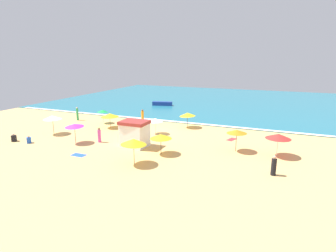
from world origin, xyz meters
TOP-DOWN VIEW (x-y plane):
  - ground_plane at (0.00, 0.00)m, footprint 60.00×60.00m
  - ocean_water at (0.00, 28.00)m, footprint 60.00×44.00m
  - wave_breaker_foam at (0.00, 6.30)m, footprint 57.00×0.70m
  - lifeguard_cabana at (0.38, -5.43)m, footprint 2.72×2.17m
  - beach_umbrella_0 at (3.77, -6.45)m, footprint 2.73×2.72m
  - beach_umbrella_1 at (-10.85, -5.02)m, footprint 2.96×2.96m
  - beach_umbrella_2 at (-5.99, -6.89)m, footprint 2.06×2.08m
  - beach_umbrella_3 at (10.15, -2.93)m, footprint 2.01×2.01m
  - beach_umbrella_4 at (0.24, -0.25)m, footprint 2.52×2.52m
  - beach_umbrella_5 at (13.88, -2.87)m, footprint 3.08×3.08m
  - beach_umbrella_6 at (-6.42, 0.17)m, footprint 3.02×3.02m
  - beach_umbrella_7 at (2.72, 4.15)m, footprint 2.48×2.47m
  - beach_umbrella_8 at (2.75, -9.75)m, footprint 3.06×3.05m
  - beach_umbrella_9 at (-8.77, 1.94)m, footprint 1.52×1.54m
  - beachgoer_0 at (-3.83, -5.64)m, footprint 0.49×0.49m
  - beachgoer_1 at (-3.90, 4.31)m, footprint 0.51×0.51m
  - beachgoer_2 at (-13.25, 2.00)m, footprint 0.33×0.33m
  - beachgoer_3 at (13.82, -7.55)m, footprint 0.55×0.55m
  - beachgoer_4 at (-10.55, -8.84)m, footprint 0.61×0.61m
  - beachgoer_5 at (-12.56, -9.01)m, footprint 0.64×0.64m
  - beach_towel_0 at (9.05, 0.89)m, footprint 1.09×1.52m
  - beach_towel_1 at (-3.14, -9.82)m, footprint 1.39×0.81m
  - small_boat_0 at (-6.90, 17.73)m, footprint 3.75×1.79m

SIDE VIEW (x-z plane):
  - ground_plane at x=0.00m, z-range 0.00..0.00m
  - beach_towel_1 at x=-3.14m, z-range 0.00..0.01m
  - beach_towel_0 at x=9.05m, z-range 0.00..0.01m
  - ocean_water at x=0.00m, z-range 0.00..0.10m
  - wave_breaker_foam at x=0.00m, z-range 0.10..0.11m
  - beachgoer_4 at x=-10.55m, z-range -0.07..0.73m
  - beachgoer_5 at x=-12.56m, z-range -0.07..0.81m
  - small_boat_0 at x=-6.90m, z-range 0.10..0.78m
  - beachgoer_3 at x=13.82m, z-range -0.06..1.54m
  - beachgoer_0 at x=-3.83m, z-range -0.04..1.58m
  - beachgoer_1 at x=-3.90m, z-range -0.05..1.81m
  - beachgoer_2 at x=-13.25m, z-range -0.05..1.87m
  - lifeguard_cabana at x=0.38m, z-range 0.02..2.69m
  - beach_umbrella_6 at x=-6.42m, z-range 0.70..2.58m
  - beach_umbrella_4 at x=0.24m, z-range 0.69..2.63m
  - beach_umbrella_9 at x=-8.77m, z-range 0.73..2.64m
  - beach_umbrella_0 at x=3.77m, z-range 0.74..2.66m
  - beach_umbrella_7 at x=2.72m, z-range 0.71..2.71m
  - beach_umbrella_5 at x=13.88m, z-range 0.83..2.98m
  - beach_umbrella_2 at x=-5.99m, z-range 0.85..3.00m
  - beach_umbrella_3 at x=10.15m, z-range 0.89..3.05m
  - beach_umbrella_1 at x=-10.85m, z-range 0.88..3.11m
  - beach_umbrella_8 at x=2.75m, z-range 0.86..3.14m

